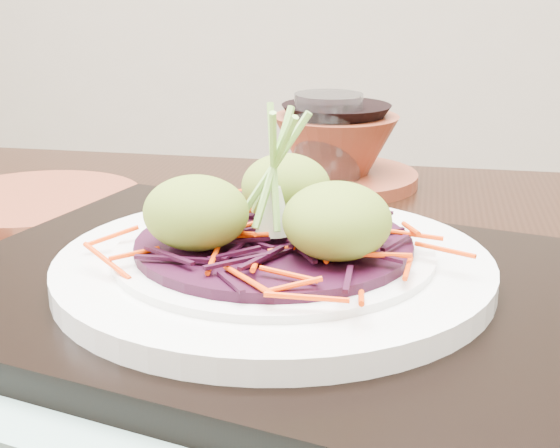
% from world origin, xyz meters
% --- Properties ---
extents(dining_table, '(1.10, 0.74, 0.69)m').
position_xyz_m(dining_table, '(0.00, -0.06, 0.60)').
color(dining_table, black).
rests_on(dining_table, ground).
extents(placemat, '(0.54, 0.47, 0.00)m').
position_xyz_m(placemat, '(-0.02, -0.10, 0.69)').
color(placemat, '#83AA9E').
rests_on(placemat, dining_table).
extents(serving_tray, '(0.47, 0.39, 0.02)m').
position_xyz_m(serving_tray, '(-0.02, -0.10, 0.70)').
color(serving_tray, black).
rests_on(serving_tray, placemat).
extents(white_plate, '(0.27, 0.27, 0.02)m').
position_xyz_m(white_plate, '(-0.02, -0.10, 0.72)').
color(white_plate, white).
rests_on(white_plate, serving_tray).
extents(cabbage_bed, '(0.17, 0.17, 0.01)m').
position_xyz_m(cabbage_bed, '(-0.02, -0.10, 0.73)').
color(cabbage_bed, black).
rests_on(cabbage_bed, white_plate).
extents(carrot_julienne, '(0.20, 0.20, 0.01)m').
position_xyz_m(carrot_julienne, '(-0.02, -0.10, 0.74)').
color(carrot_julienne, '#EB3804').
rests_on(carrot_julienne, cabbage_bed).
extents(guacamole_scoops, '(0.15, 0.13, 0.05)m').
position_xyz_m(guacamole_scoops, '(-0.02, -0.10, 0.76)').
color(guacamole_scoops, olive).
rests_on(guacamole_scoops, cabbage_bed).
extents(scallion_garnish, '(0.06, 0.06, 0.09)m').
position_xyz_m(scallion_garnish, '(-0.02, -0.10, 0.78)').
color(scallion_garnish, '#7BB548').
rests_on(scallion_garnish, cabbage_bed).
extents(terracotta_side_plate, '(0.22, 0.22, 0.01)m').
position_xyz_m(terracotta_side_plate, '(-0.27, 0.07, 0.69)').
color(terracotta_side_plate, maroon).
rests_on(terracotta_side_plate, dining_table).
extents(water_glass, '(0.08, 0.08, 0.09)m').
position_xyz_m(water_glass, '(-0.03, 0.19, 0.73)').
color(water_glass, white).
rests_on(water_glass, dining_table).
extents(terracotta_bowl_set, '(0.21, 0.21, 0.07)m').
position_xyz_m(terracotta_bowl_set, '(-0.02, 0.21, 0.72)').
color(terracotta_bowl_set, maroon).
rests_on(terracotta_bowl_set, dining_table).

